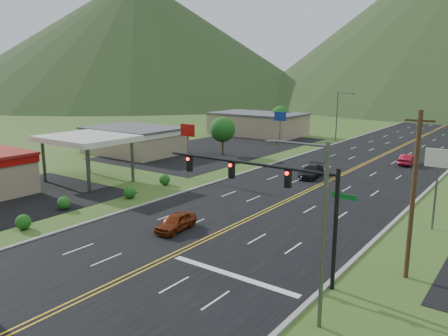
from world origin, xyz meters
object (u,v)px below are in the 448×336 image
Objects in this scene: streetlight_west at (339,113)px; car_red_near at (176,222)px; car_red_far at (408,160)px; streetlight_east at (318,223)px; gas_canopy at (87,139)px; traffic_signal at (272,187)px; car_dark_mid at (311,172)px.

streetlight_west is 55.01m from car_red_near.
streetlight_west is 2.03× the size of car_red_far.
gas_canopy is (-33.18, 12.00, -0.31)m from streetlight_east.
streetlight_east is 2.26× the size of car_red_near.
streetlight_east is 35.28m from gas_canopy.
traffic_signal is at bearing 139.61° from streetlight_east.
streetlight_west is at bearing 107.97° from traffic_signal.
streetlight_east is at bearing -72.34° from car_dark_mid.
car_dark_mid is at bearing 115.21° from streetlight_east.
streetlight_west is 2.26× the size of car_red_near.
gas_canopy reaches higher than car_red_far.
car_red_near is 0.90× the size of car_red_far.
car_red_far is (-6.24, 43.47, -4.45)m from streetlight_east.
streetlight_west is 0.90× the size of gas_canopy.
car_red_near is (8.59, -54.14, -4.50)m from streetlight_west.
traffic_signal is 1.46× the size of streetlight_east.
traffic_signal is at bearing -15.70° from gas_canopy.
gas_canopy is (-28.48, 8.00, -0.46)m from traffic_signal.
car_red_far is at bearing 98.17° from streetlight_east.
car_red_far is at bearing -44.85° from streetlight_west.
gas_canopy is 2.51× the size of car_red_near.
car_red_near is at bearing -99.26° from car_dark_mid.
car_red_far is at bearing 49.44° from gas_canopy.
traffic_signal reaches higher than car_dark_mid.
gas_canopy is 41.63m from car_red_far.
traffic_signal is at bearing -77.87° from car_dark_mid.
streetlight_east reaches higher than car_red_near.
car_dark_mid is at bearing -73.42° from streetlight_west.
streetlight_east is 0.90× the size of gas_canopy.
car_red_near is at bearing -18.00° from gas_canopy.
car_red_near is at bearing 157.69° from streetlight_east.
streetlight_east reaches higher than gas_canopy.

